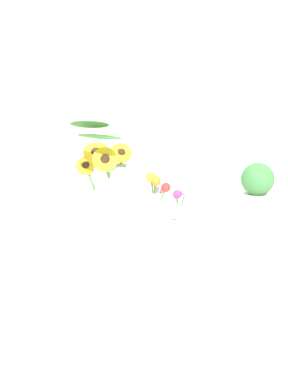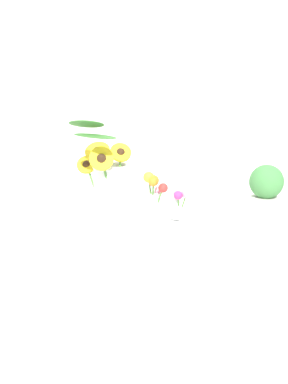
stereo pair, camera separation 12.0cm
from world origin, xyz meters
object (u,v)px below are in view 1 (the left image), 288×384
object	(u,v)px
vase_small_center	(154,203)
vase_bulb_right	(176,204)
serving_tray	(144,226)
mason_jar_sunflowers	(111,189)
potted_plant	(257,186)

from	to	relation	value
vase_small_center	vase_bulb_right	world-z (taller)	vase_small_center
serving_tray	vase_small_center	bearing A→B (deg)	-78.75
serving_tray	vase_bulb_right	distance (m)	0.13
mason_jar_sunflowers	vase_bulb_right	xyz separation A→B (m)	(0.22, 0.03, -0.07)
vase_bulb_right	potted_plant	xyz separation A→B (m)	(0.35, 0.08, 0.02)
serving_tray	vase_small_center	xyz separation A→B (m)	(0.01, -0.07, 0.09)
serving_tray	mason_jar_sunflowers	distance (m)	0.18
vase_small_center	vase_bulb_right	size ratio (longest dim) A/B	1.61
serving_tray	vase_bulb_right	xyz separation A→B (m)	(0.11, 0.01, 0.07)
vase_small_center	vase_bulb_right	bearing A→B (deg)	36.51
serving_tray	potted_plant	size ratio (longest dim) A/B	2.58
mason_jar_sunflowers	potted_plant	distance (m)	0.59
vase_bulb_right	mason_jar_sunflowers	bearing A→B (deg)	-172.51
mason_jar_sunflowers	vase_small_center	bearing A→B (deg)	-20.36
serving_tray	vase_small_center	size ratio (longest dim) A/B	2.64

